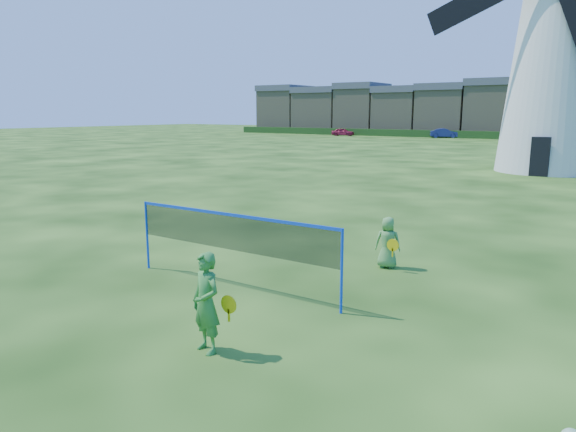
{
  "coord_description": "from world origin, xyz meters",
  "views": [
    {
      "loc": [
        5.96,
        -8.06,
        3.53
      ],
      "look_at": [
        0.2,
        0.5,
        1.5
      ],
      "focal_mm": 33.14,
      "sensor_mm": 36.0,
      "label": 1
    }
  ],
  "objects_px": {
    "car_right": "(445,133)",
    "badminton_net": "(232,233)",
    "player_girl": "(206,303)",
    "player_boy": "(388,242)",
    "car_left": "(343,132)",
    "windmill": "(557,64)"
  },
  "relations": [
    {
      "from": "windmill",
      "to": "player_boy",
      "type": "relative_size",
      "value": 15.64
    },
    {
      "from": "player_girl",
      "to": "car_right",
      "type": "height_order",
      "value": "player_girl"
    },
    {
      "from": "windmill",
      "to": "car_left",
      "type": "height_order",
      "value": "windmill"
    },
    {
      "from": "windmill",
      "to": "badminton_net",
      "type": "distance_m",
      "value": 27.65
    },
    {
      "from": "player_girl",
      "to": "player_boy",
      "type": "height_order",
      "value": "player_girl"
    },
    {
      "from": "player_girl",
      "to": "car_right",
      "type": "xyz_separation_m",
      "value": [
        -18.34,
        68.29,
        -0.12
      ]
    },
    {
      "from": "player_girl",
      "to": "player_boy",
      "type": "xyz_separation_m",
      "value": [
        0.45,
        5.58,
        -0.17
      ]
    },
    {
      "from": "car_left",
      "to": "car_right",
      "type": "xyz_separation_m",
      "value": [
        14.58,
        2.5,
        0.07
      ]
    },
    {
      "from": "player_girl",
      "to": "badminton_net",
      "type": "bearing_deg",
      "value": 137.06
    },
    {
      "from": "player_boy",
      "to": "car_left",
      "type": "bearing_deg",
      "value": -80.82
    },
    {
      "from": "player_boy",
      "to": "car_right",
      "type": "xyz_separation_m",
      "value": [
        -18.78,
        62.71,
        0.05
      ]
    },
    {
      "from": "player_girl",
      "to": "car_left",
      "type": "relative_size",
      "value": 0.45
    },
    {
      "from": "windmill",
      "to": "player_girl",
      "type": "height_order",
      "value": "windmill"
    },
    {
      "from": "badminton_net",
      "to": "car_right",
      "type": "distance_m",
      "value": 67.92
    },
    {
      "from": "badminton_net",
      "to": "player_girl",
      "type": "bearing_deg",
      "value": -57.51
    },
    {
      "from": "windmill",
      "to": "car_left",
      "type": "bearing_deg",
      "value": 132.5
    },
    {
      "from": "car_right",
      "to": "badminton_net",
      "type": "bearing_deg",
      "value": 175.97
    },
    {
      "from": "badminton_net",
      "to": "player_girl",
      "type": "xyz_separation_m",
      "value": [
        1.57,
        -2.47,
        -0.38
      ]
    },
    {
      "from": "windmill",
      "to": "badminton_net",
      "type": "height_order",
      "value": "windmill"
    },
    {
      "from": "player_boy",
      "to": "player_girl",
      "type": "bearing_deg",
      "value": 65.6
    },
    {
      "from": "badminton_net",
      "to": "windmill",
      "type": "bearing_deg",
      "value": 86.09
    },
    {
      "from": "windmill",
      "to": "player_girl",
      "type": "relative_size",
      "value": 12.15
    }
  ]
}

